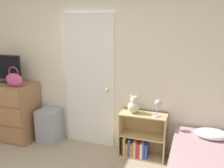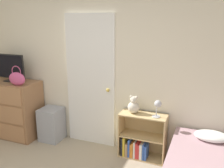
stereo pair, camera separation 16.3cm
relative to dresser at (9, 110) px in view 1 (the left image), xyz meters
The scene contains 9 objects.
wall_back 1.64m from the dresser, 12.50° to the left, with size 10.00×0.06×2.55m.
door_closed 1.54m from the dresser, 10.42° to the left, with size 0.82×0.09×2.09m.
dresser is the anchor object (origin of this frame).
tv 0.73m from the dresser, 67.67° to the left, with size 0.58×0.16×0.46m.
handbag 0.70m from the dresser, 26.91° to the right, with size 0.30×0.13×0.32m.
storage_bin 0.77m from the dresser, ahead, with size 0.35×0.35×0.56m.
bookshelf 2.28m from the dresser, ahead, with size 0.68×0.30×0.68m.
teddy_bear 2.19m from the dresser, ahead, with size 0.17×0.17×0.26m.
desk_lamp 2.55m from the dresser, ahead, with size 0.13×0.12×0.25m.
Camera 1 is at (1.58, -1.42, 2.01)m, focal length 40.00 mm.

